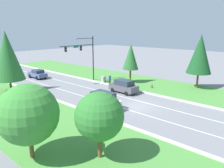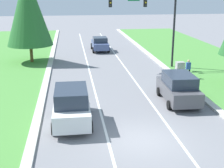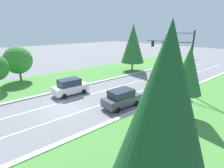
{
  "view_description": "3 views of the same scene",
  "coord_description": "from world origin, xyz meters",
  "px_view_note": "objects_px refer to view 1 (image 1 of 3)",
  "views": [
    {
      "loc": [
        -21.69,
        -14.99,
        9.5
      ],
      "look_at": [
        0.99,
        5.27,
        1.85
      ],
      "focal_mm": 35.0,
      "sensor_mm": 36.0,
      "label": 1
    },
    {
      "loc": [
        -3.56,
        -14.16,
        7.47
      ],
      "look_at": [
        -0.87,
        5.51,
        1.4
      ],
      "focal_mm": 50.0,
      "sensor_mm": 36.0,
      "label": 2
    },
    {
      "loc": [
        16.85,
        -7.36,
        8.44
      ],
      "look_at": [
        -0.64,
        7.52,
        1.17
      ],
      "focal_mm": 28.0,
      "sensor_mm": 36.0,
      "label": 3
    }
  ],
  "objects_px": {
    "fire_hydrant": "(152,86)",
    "conifer_far_right_tree": "(131,57)",
    "graphite_suv": "(124,86)",
    "pedestrian": "(110,78)",
    "oak_far_left_tree": "(28,114)",
    "conifer_mid_left_tree": "(7,56)",
    "white_suv": "(103,100)",
    "oak_near_left_tree": "(99,116)",
    "slate_blue_sedan": "(38,74)",
    "traffic_signal_mast": "(85,52)",
    "conifer_near_right_tree": "(200,54)",
    "utility_cabinet": "(103,79)"
  },
  "relations": [
    {
      "from": "utility_cabinet",
      "to": "pedestrian",
      "type": "height_order",
      "value": "pedestrian"
    },
    {
      "from": "traffic_signal_mast",
      "to": "conifer_near_right_tree",
      "type": "bearing_deg",
      "value": -61.38
    },
    {
      "from": "graphite_suv",
      "to": "fire_hydrant",
      "type": "relative_size",
      "value": 6.55
    },
    {
      "from": "traffic_signal_mast",
      "to": "conifer_mid_left_tree",
      "type": "relative_size",
      "value": 0.88
    },
    {
      "from": "utility_cabinet",
      "to": "pedestrian",
      "type": "distance_m",
      "value": 1.39
    },
    {
      "from": "white_suv",
      "to": "conifer_mid_left_tree",
      "type": "bearing_deg",
      "value": 104.12
    },
    {
      "from": "pedestrian",
      "to": "conifer_far_right_tree",
      "type": "xyz_separation_m",
      "value": [
        2.93,
        -2.38,
        3.82
      ]
    },
    {
      "from": "conifer_near_right_tree",
      "to": "conifer_far_right_tree",
      "type": "xyz_separation_m",
      "value": [
        -4.32,
        10.53,
        -0.9
      ]
    },
    {
      "from": "slate_blue_sedan",
      "to": "pedestrian",
      "type": "distance_m",
      "value": 15.12
    },
    {
      "from": "utility_cabinet",
      "to": "conifer_far_right_tree",
      "type": "xyz_separation_m",
      "value": [
        3.18,
        -3.7,
        4.15
      ]
    },
    {
      "from": "oak_far_left_tree",
      "to": "graphite_suv",
      "type": "bearing_deg",
      "value": 17.91
    },
    {
      "from": "oak_far_left_tree",
      "to": "conifer_far_right_tree",
      "type": "bearing_deg",
      "value": 20.47
    },
    {
      "from": "conifer_far_right_tree",
      "to": "oak_far_left_tree",
      "type": "distance_m",
      "value": 25.79
    },
    {
      "from": "fire_hydrant",
      "to": "conifer_mid_left_tree",
      "type": "relative_size",
      "value": 0.07
    },
    {
      "from": "fire_hydrant",
      "to": "conifer_mid_left_tree",
      "type": "distance_m",
      "value": 23.17
    },
    {
      "from": "utility_cabinet",
      "to": "oak_near_left_tree",
      "type": "relative_size",
      "value": 0.23
    },
    {
      "from": "traffic_signal_mast",
      "to": "utility_cabinet",
      "type": "distance_m",
      "value": 5.92
    },
    {
      "from": "oak_far_left_tree",
      "to": "pedestrian",
      "type": "bearing_deg",
      "value": 28.23
    },
    {
      "from": "pedestrian",
      "to": "oak_near_left_tree",
      "type": "relative_size",
      "value": 0.33
    },
    {
      "from": "utility_cabinet",
      "to": "oak_near_left_tree",
      "type": "bearing_deg",
      "value": -136.7
    },
    {
      "from": "conifer_far_right_tree",
      "to": "traffic_signal_mast",
      "type": "bearing_deg",
      "value": 127.34
    },
    {
      "from": "utility_cabinet",
      "to": "fire_hydrant",
      "type": "distance_m",
      "value": 9.09
    },
    {
      "from": "oak_far_left_tree",
      "to": "conifer_mid_left_tree",
      "type": "distance_m",
      "value": 20.99
    },
    {
      "from": "pedestrian",
      "to": "graphite_suv",
      "type": "bearing_deg",
      "value": 64.23
    },
    {
      "from": "fire_hydrant",
      "to": "oak_near_left_tree",
      "type": "bearing_deg",
      "value": -158.78
    },
    {
      "from": "graphite_suv",
      "to": "oak_near_left_tree",
      "type": "bearing_deg",
      "value": -144.79
    },
    {
      "from": "slate_blue_sedan",
      "to": "traffic_signal_mast",
      "type": "bearing_deg",
      "value": -66.52
    },
    {
      "from": "utility_cabinet",
      "to": "white_suv",
      "type": "bearing_deg",
      "value": -136.44
    },
    {
      "from": "utility_cabinet",
      "to": "oak_far_left_tree",
      "type": "distance_m",
      "value": 24.69
    },
    {
      "from": "pedestrian",
      "to": "fire_hydrant",
      "type": "xyz_separation_m",
      "value": [
        2.2,
        -7.43,
        -0.59
      ]
    },
    {
      "from": "graphite_suv",
      "to": "fire_hydrant",
      "type": "xyz_separation_m",
      "value": [
        4.97,
        -2.0,
        -0.67
      ]
    },
    {
      "from": "pedestrian",
      "to": "oak_far_left_tree",
      "type": "height_order",
      "value": "oak_far_left_tree"
    },
    {
      "from": "graphite_suv",
      "to": "conifer_mid_left_tree",
      "type": "height_order",
      "value": "conifer_mid_left_tree"
    },
    {
      "from": "white_suv",
      "to": "oak_far_left_tree",
      "type": "xyz_separation_m",
      "value": [
        -11.16,
        -3.39,
        2.47
      ]
    },
    {
      "from": "fire_hydrant",
      "to": "conifer_far_right_tree",
      "type": "bearing_deg",
      "value": 81.75
    },
    {
      "from": "slate_blue_sedan",
      "to": "fire_hydrant",
      "type": "xyz_separation_m",
      "value": [
        8.46,
        -21.19,
        -0.54
      ]
    },
    {
      "from": "traffic_signal_mast",
      "to": "conifer_far_right_tree",
      "type": "height_order",
      "value": "traffic_signal_mast"
    },
    {
      "from": "white_suv",
      "to": "pedestrian",
      "type": "relative_size",
      "value": 2.73
    },
    {
      "from": "white_suv",
      "to": "conifer_mid_left_tree",
      "type": "height_order",
      "value": "conifer_mid_left_tree"
    },
    {
      "from": "white_suv",
      "to": "oak_near_left_tree",
      "type": "xyz_separation_m",
      "value": [
        -7.7,
        -7.17,
        2.29
      ]
    },
    {
      "from": "oak_near_left_tree",
      "to": "graphite_suv",
      "type": "bearing_deg",
      "value": 33.05
    },
    {
      "from": "fire_hydrant",
      "to": "pedestrian",
      "type": "bearing_deg",
      "value": 106.48
    },
    {
      "from": "oak_near_left_tree",
      "to": "fire_hydrant",
      "type": "bearing_deg",
      "value": 21.22
    },
    {
      "from": "white_suv",
      "to": "utility_cabinet",
      "type": "distance_m",
      "value": 13.53
    },
    {
      "from": "oak_far_left_tree",
      "to": "white_suv",
      "type": "bearing_deg",
      "value": 16.9
    },
    {
      "from": "conifer_far_right_tree",
      "to": "conifer_mid_left_tree",
      "type": "bearing_deg",
      "value": 147.97
    },
    {
      "from": "conifer_near_right_tree",
      "to": "traffic_signal_mast",
      "type": "bearing_deg",
      "value": 118.62
    },
    {
      "from": "white_suv",
      "to": "oak_near_left_tree",
      "type": "height_order",
      "value": "oak_near_left_tree"
    },
    {
      "from": "fire_hydrant",
      "to": "utility_cabinet",
      "type": "bearing_deg",
      "value": 105.62
    },
    {
      "from": "traffic_signal_mast",
      "to": "white_suv",
      "type": "bearing_deg",
      "value": -123.26
    }
  ]
}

